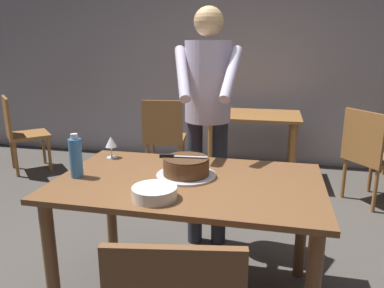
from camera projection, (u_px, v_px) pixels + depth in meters
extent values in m
cube|color=#ADA8B2|center=(241.00, 55.00, 4.61)|extent=(10.00, 0.12, 2.70)
cube|color=brown|center=(188.00, 182.00, 2.06)|extent=(1.46, 0.89, 0.03)
cylinder|color=brown|center=(51.00, 264.00, 1.95)|extent=(0.07, 0.07, 0.72)
cylinder|color=brown|center=(111.00, 206.00, 2.64)|extent=(0.07, 0.07, 0.72)
cylinder|color=brown|center=(302.00, 225.00, 2.36)|extent=(0.07, 0.07, 0.72)
cylinder|color=silver|center=(186.00, 175.00, 2.11)|extent=(0.34, 0.34, 0.01)
cylinder|color=brown|center=(186.00, 167.00, 2.09)|extent=(0.26, 0.26, 0.09)
cylinder|color=#432A18|center=(186.00, 158.00, 2.08)|extent=(0.25, 0.25, 0.01)
cube|color=silver|center=(190.00, 157.00, 2.08)|extent=(0.20, 0.04, 0.00)
cube|color=black|center=(167.00, 156.00, 2.09)|extent=(0.08, 0.03, 0.02)
cylinder|color=white|center=(155.00, 198.00, 1.80)|extent=(0.22, 0.22, 0.01)
cylinder|color=white|center=(155.00, 196.00, 1.80)|extent=(0.22, 0.22, 0.01)
cylinder|color=white|center=(155.00, 194.00, 1.79)|extent=(0.22, 0.22, 0.01)
cylinder|color=white|center=(154.00, 192.00, 1.79)|extent=(0.22, 0.22, 0.01)
cylinder|color=white|center=(154.00, 190.00, 1.79)|extent=(0.22, 0.22, 0.01)
cylinder|color=white|center=(154.00, 188.00, 1.79)|extent=(0.22, 0.22, 0.01)
cylinder|color=silver|center=(112.00, 157.00, 2.45)|extent=(0.07, 0.07, 0.00)
cylinder|color=silver|center=(112.00, 152.00, 2.44)|extent=(0.01, 0.01, 0.07)
cone|color=silver|center=(111.00, 142.00, 2.42)|extent=(0.08, 0.08, 0.07)
cylinder|color=#387AC6|center=(76.00, 158.00, 2.07)|extent=(0.07, 0.07, 0.22)
cylinder|color=silver|center=(74.00, 136.00, 2.04)|extent=(0.04, 0.04, 0.03)
cylinder|color=#2D2D38|center=(219.00, 184.00, 2.75)|extent=(0.11, 0.11, 0.95)
cylinder|color=#2D2D38|center=(195.00, 183.00, 2.76)|extent=(0.11, 0.11, 0.95)
cylinder|color=#B7ADC6|center=(208.00, 82.00, 2.56)|extent=(0.32, 0.32, 0.55)
sphere|color=tan|center=(209.00, 21.00, 2.46)|extent=(0.20, 0.20, 0.20)
cylinder|color=#B7ADC6|center=(231.00, 73.00, 2.35)|extent=(0.10, 0.42, 0.34)
cylinder|color=#B7ADC6|center=(182.00, 73.00, 2.38)|extent=(0.20, 0.41, 0.34)
cube|color=#9E6633|center=(254.00, 115.00, 4.07)|extent=(1.00, 0.70, 0.03)
cylinder|color=#9E6633|center=(211.00, 152.00, 3.99)|extent=(0.07, 0.07, 0.71)
cylinder|color=#9E6633|center=(292.00, 157.00, 3.81)|extent=(0.07, 0.07, 0.71)
cylinder|color=#9E6633|center=(219.00, 140.00, 4.51)|extent=(0.07, 0.07, 0.71)
cylinder|color=#9E6633|center=(291.00, 144.00, 4.33)|extent=(0.07, 0.07, 0.71)
cube|color=#9E6633|center=(376.00, 159.00, 3.50)|extent=(0.62, 0.62, 0.04)
cylinder|color=#9E6633|center=(371.00, 173.00, 3.79)|extent=(0.04, 0.04, 0.41)
cylinder|color=#9E6633|center=(344.00, 178.00, 3.65)|extent=(0.04, 0.04, 0.41)
cylinder|color=#9E6633|center=(375.00, 191.00, 3.33)|extent=(0.04, 0.04, 0.41)
cube|color=#9E6633|center=(363.00, 136.00, 3.36)|extent=(0.29, 0.37, 0.45)
cube|color=#9E6633|center=(166.00, 139.00, 4.26)|extent=(0.50, 0.50, 0.04)
cylinder|color=#9E6633|center=(153.00, 153.00, 4.51)|extent=(0.04, 0.04, 0.41)
cylinder|color=#9E6633|center=(183.00, 153.00, 4.48)|extent=(0.04, 0.04, 0.41)
cylinder|color=#9E6633|center=(147.00, 162.00, 4.16)|extent=(0.04, 0.04, 0.41)
cylinder|color=#9E6633|center=(180.00, 163.00, 4.13)|extent=(0.04, 0.04, 0.41)
cube|color=#9E6633|center=(162.00, 121.00, 4.00)|extent=(0.44, 0.09, 0.45)
cube|color=#9E6633|center=(29.00, 135.00, 4.42)|extent=(0.62, 0.62, 0.04)
cylinder|color=#9E6633|center=(44.00, 148.00, 4.72)|extent=(0.04, 0.04, 0.41)
cylinder|color=#9E6633|center=(50.00, 155.00, 4.42)|extent=(0.04, 0.04, 0.41)
cylinder|color=#9E6633|center=(12.00, 152.00, 4.53)|extent=(0.04, 0.04, 0.41)
cylinder|color=#9E6633|center=(16.00, 160.00, 4.23)|extent=(0.04, 0.04, 0.41)
cube|color=#9E6633|center=(7.00, 117.00, 4.25)|extent=(0.33, 0.34, 0.45)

